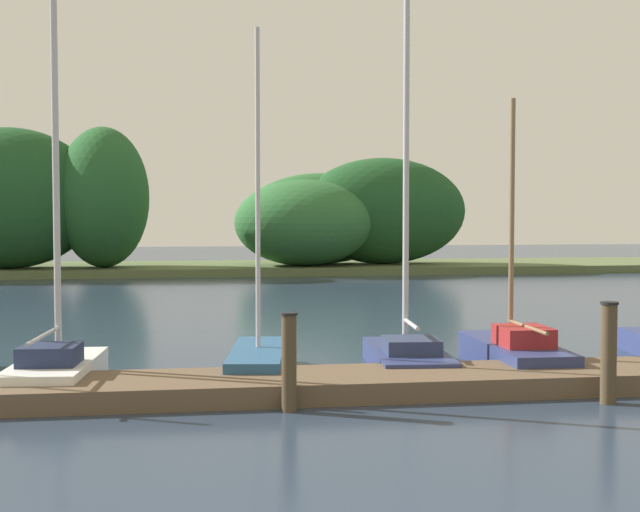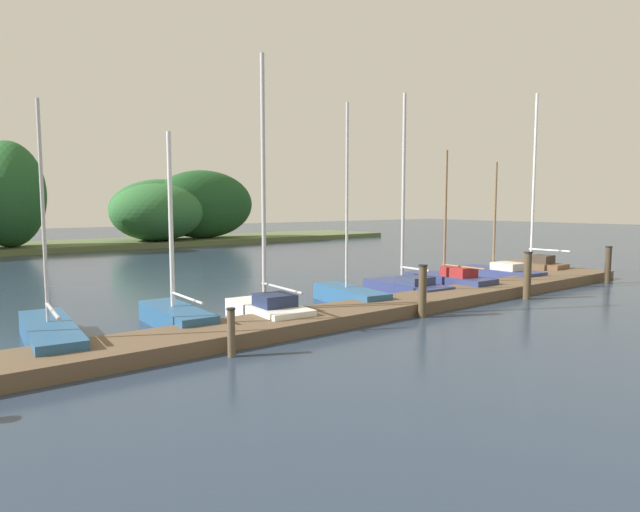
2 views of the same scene
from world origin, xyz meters
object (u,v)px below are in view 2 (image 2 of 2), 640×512
object	(u,v)px
sailboat_3	(267,306)
mooring_piling_2	(423,291)
sailboat_7	(497,272)
sailboat_8	(533,263)
mooring_piling_4	(608,265)
sailboat_4	(348,293)
sailboat_5	(405,283)
mooring_piling_3	(527,275)
sailboat_1	(49,333)
mooring_piling_1	(231,332)
sailboat_6	(447,280)
sailboat_2	(174,314)

from	to	relation	value
sailboat_3	mooring_piling_2	xyz separation A→B (m)	(3.75, -2.29, 0.33)
sailboat_7	sailboat_8	world-z (taller)	sailboat_8
mooring_piling_4	sailboat_4	bearing A→B (deg)	164.25
sailboat_4	sailboat_5	xyz separation A→B (m)	(2.87, 0.17, 0.04)
sailboat_5	mooring_piling_3	size ratio (longest dim) A/B	4.38
sailboat_1	sailboat_3	xyz separation A→B (m)	(5.29, -0.85, 0.12)
sailboat_1	sailboat_5	xyz separation A→B (m)	(11.65, -0.05, 0.07)
sailboat_4	mooring_piling_2	world-z (taller)	sailboat_4
mooring_piling_1	sailboat_3	bearing A→B (deg)	44.97
sailboat_6	mooring_piling_2	world-z (taller)	sailboat_6
sailboat_2	sailboat_6	world-z (taller)	sailboat_6
mooring_piling_1	sailboat_4	bearing A→B (deg)	27.42
sailboat_8	mooring_piling_2	xyz separation A→B (m)	(-11.27, -3.19, 0.25)
sailboat_3	sailboat_4	xyz separation A→B (m)	(3.50, 0.63, -0.09)
sailboat_2	mooring_piling_2	world-z (taller)	sailboat_2
sailboat_3	sailboat_6	distance (m)	8.43
mooring_piling_2	mooring_piling_3	size ratio (longest dim) A/B	0.93
sailboat_1	sailboat_7	xyz separation A→B (m)	(17.49, 0.09, 0.01)
sailboat_1	mooring_piling_2	xyz separation A→B (m)	(9.03, -3.14, 0.45)
sailboat_1	sailboat_7	distance (m)	17.49
sailboat_5	sailboat_8	size ratio (longest dim) A/B	0.87
sailboat_6	mooring_piling_4	xyz separation A→B (m)	(6.29, -3.07, 0.40)
sailboat_5	mooring_piling_1	world-z (taller)	sailboat_5
sailboat_8	sailboat_2	bearing A→B (deg)	86.24
mooring_piling_1	mooring_piling_4	world-z (taller)	mooring_piling_4
sailboat_2	mooring_piling_4	bearing A→B (deg)	-99.05
mooring_piling_1	sailboat_1	bearing A→B (deg)	130.42
sailboat_5	sailboat_6	distance (m)	2.06
sailboat_4	mooring_piling_3	size ratio (longest dim) A/B	3.96
mooring_piling_2	sailboat_4	bearing A→B (deg)	94.84
sailboat_3	sailboat_8	bearing A→B (deg)	-81.95
sailboat_6	mooring_piling_4	bearing A→B (deg)	-114.58
mooring_piling_4	sailboat_1	bearing A→B (deg)	170.41
mooring_piling_3	sailboat_4	bearing A→B (deg)	149.26
sailboat_7	sailboat_8	distance (m)	2.82
sailboat_5	mooring_piling_4	xyz separation A→B (m)	(8.34, -3.33, 0.38)
sailboat_4	sailboat_8	size ratio (longest dim) A/B	0.79
mooring_piling_2	sailboat_1	bearing A→B (deg)	160.83
sailboat_5	mooring_piling_4	size ratio (longest dim) A/B	4.66
sailboat_1	mooring_piling_4	size ratio (longest dim) A/B	3.64
sailboat_1	sailboat_8	world-z (taller)	sailboat_8
sailboat_3	sailboat_8	size ratio (longest dim) A/B	0.88
sailboat_3	mooring_piling_1	distance (m)	3.48
sailboat_8	mooring_piling_4	bearing A→B (deg)	171.19
sailboat_8	mooring_piling_3	size ratio (longest dim) A/B	5.04
sailboat_1	sailboat_5	world-z (taller)	sailboat_5
sailboat_2	mooring_piling_1	xyz separation A→B (m)	(-0.19, -3.39, 0.18)
sailboat_5	mooring_piling_2	world-z (taller)	sailboat_5
sailboat_1	sailboat_7	size ratio (longest dim) A/B	1.11
sailboat_3	mooring_piling_2	bearing A→B (deg)	-116.80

